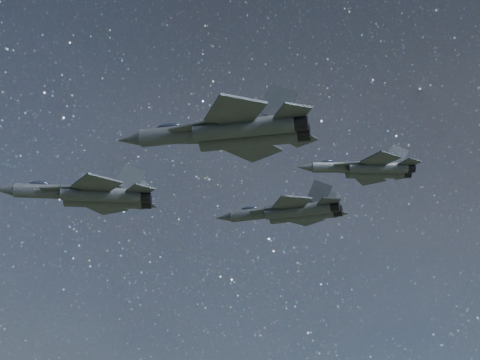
# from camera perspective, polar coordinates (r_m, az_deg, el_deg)

# --- Properties ---
(jet_lead) EXTENTS (20.10, 13.71, 5.05)m
(jet_lead) POSITION_cam_1_polar(r_m,az_deg,el_deg) (71.42, -15.03, -1.47)
(jet_lead) COLOR #2E3439
(jet_left) EXTENTS (20.42, 14.02, 5.13)m
(jet_left) POSITION_cam_1_polar(r_m,az_deg,el_deg) (83.76, 5.03, -3.23)
(jet_left) COLOR #2E3439
(jet_right) EXTENTS (19.32, 13.59, 4.88)m
(jet_right) POSITION_cam_1_polar(r_m,az_deg,el_deg) (51.96, -1.03, 4.91)
(jet_right) COLOR #2E3439
(jet_slot) EXTENTS (15.65, 10.90, 3.94)m
(jet_slot) POSITION_cam_1_polar(r_m,az_deg,el_deg) (73.91, 12.75, 1.12)
(jet_slot) COLOR #2E3439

